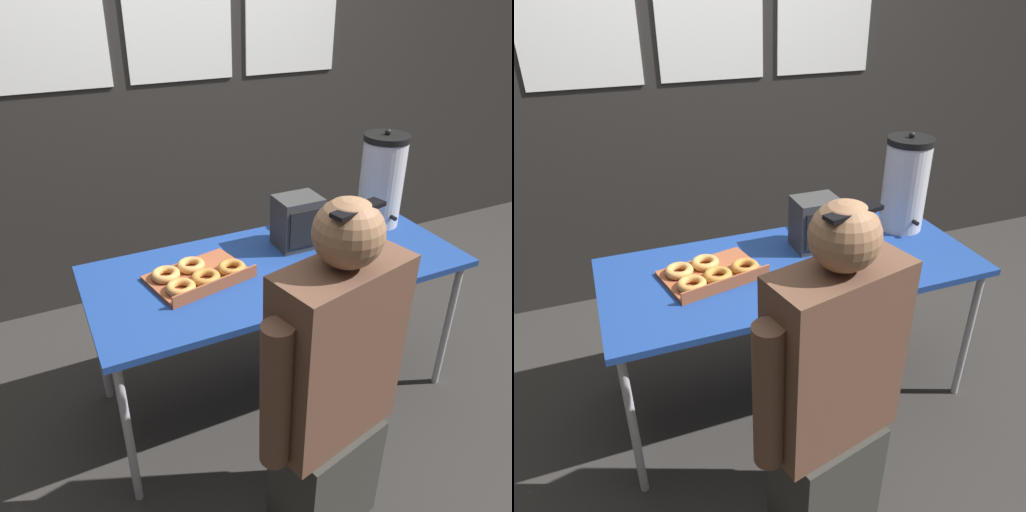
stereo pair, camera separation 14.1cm
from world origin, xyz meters
The scene contains 8 objects.
ground_plane centered at (0.00, 0.00, 0.00)m, with size 12.00×12.00×0.00m, color #2D2B28.
back_wall centered at (0.00, 1.21, 1.29)m, with size 6.00×0.11×2.58m.
folding_table centered at (0.00, 0.00, 0.66)m, with size 1.58×0.69×0.71m.
donut_box centered at (-0.35, 0.02, 0.73)m, with size 0.43×0.34×0.05m.
coffee_urn centered at (0.62, 0.15, 0.93)m, with size 0.21×0.24×0.46m.
cell_phone centered at (-0.09, -0.21, 0.71)m, with size 0.13×0.16×0.01m.
space_heater centered at (0.15, 0.11, 0.82)m, with size 0.19×0.16×0.23m.
person_seated centered at (-0.14, -0.65, 0.61)m, with size 0.56×0.30×1.27m.
Camera 1 is at (-0.86, -1.60, 1.76)m, focal length 35.00 mm.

